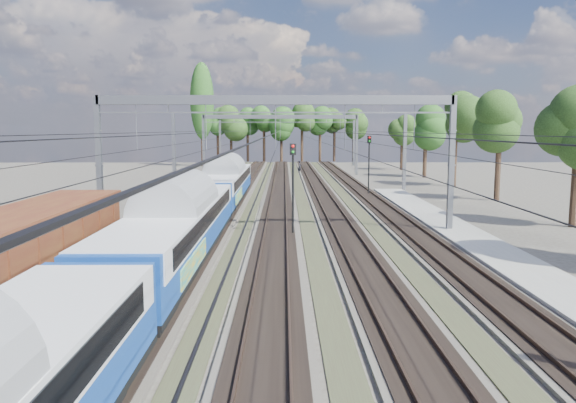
{
  "coord_description": "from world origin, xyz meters",
  "views": [
    {
      "loc": [
        0.54,
        -6.59,
        6.82
      ],
      "look_at": [
        0.77,
        24.62,
        2.8
      ],
      "focal_mm": 35.0,
      "sensor_mm": 36.0,
      "label": 1
    }
  ],
  "objects_px": {
    "freight_boxcar": "(26,254)",
    "signal_near": "(293,178)",
    "emu_train": "(176,219)",
    "worker": "(300,167)",
    "signal_far": "(369,158)"
  },
  "relations": [
    {
      "from": "freight_boxcar",
      "to": "signal_near",
      "type": "bearing_deg",
      "value": 56.41
    },
    {
      "from": "emu_train",
      "to": "worker",
      "type": "height_order",
      "value": "emu_train"
    },
    {
      "from": "freight_boxcar",
      "to": "signal_far",
      "type": "relative_size",
      "value": 2.33
    },
    {
      "from": "signal_near",
      "to": "emu_train",
      "type": "bearing_deg",
      "value": -132.85
    },
    {
      "from": "worker",
      "to": "emu_train",
      "type": "bearing_deg",
      "value": -163.7
    },
    {
      "from": "emu_train",
      "to": "worker",
      "type": "relative_size",
      "value": 34.91
    },
    {
      "from": "freight_boxcar",
      "to": "signal_near",
      "type": "height_order",
      "value": "signal_near"
    },
    {
      "from": "freight_boxcar",
      "to": "worker",
      "type": "height_order",
      "value": "freight_boxcar"
    },
    {
      "from": "emu_train",
      "to": "signal_near",
      "type": "distance_m",
      "value": 11.32
    },
    {
      "from": "freight_boxcar",
      "to": "worker",
      "type": "xyz_separation_m",
      "value": [
        12.06,
        68.68,
        -1.31
      ]
    },
    {
      "from": "signal_near",
      "to": "signal_far",
      "type": "bearing_deg",
      "value": 56.78
    },
    {
      "from": "worker",
      "to": "signal_far",
      "type": "height_order",
      "value": "signal_far"
    },
    {
      "from": "emu_train",
      "to": "freight_boxcar",
      "type": "bearing_deg",
      "value": -129.49
    },
    {
      "from": "emu_train",
      "to": "signal_far",
      "type": "height_order",
      "value": "signal_far"
    },
    {
      "from": "freight_boxcar",
      "to": "signal_far",
      "type": "bearing_deg",
      "value": 63.96
    }
  ]
}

